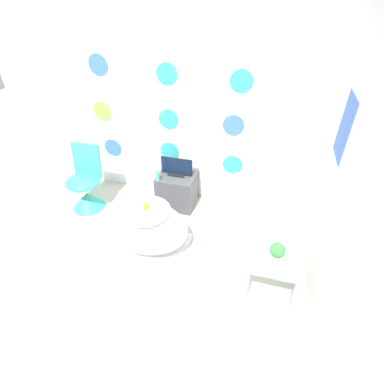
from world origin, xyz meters
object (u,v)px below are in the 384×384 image
object	(u,v)px
bathtub	(148,227)
tv	(177,168)
chair	(86,189)
potted_plant_left	(277,253)
vase	(158,176)

from	to	relation	value
bathtub	tv	size ratio (longest dim) A/B	2.25
chair	potted_plant_left	size ratio (longest dim) A/B	3.94
chair	vase	distance (m)	0.99
tv	vase	bearing A→B (deg)	-137.36
bathtub	potted_plant_left	xyz separation A→B (m)	(1.37, -0.27, 0.27)
vase	potted_plant_left	bearing A→B (deg)	-31.79
bathtub	vase	size ratio (longest dim) A/B	7.08
tv	vase	distance (m)	0.26
vase	chair	bearing A→B (deg)	-168.38
chair	potted_plant_left	bearing A→B (deg)	-16.66
chair	tv	size ratio (longest dim) A/B	2.09
bathtub	potted_plant_left	bearing A→B (deg)	-11.10
chair	tv	xyz separation A→B (m)	(1.13, 0.37, 0.30)
tv	vase	world-z (taller)	tv
bathtub	vase	world-z (taller)	vase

